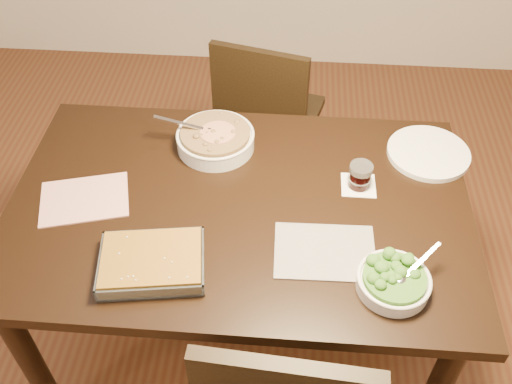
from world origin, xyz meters
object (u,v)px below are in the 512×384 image
(wine_tumbler, at_px, (360,175))
(chair_far, at_px, (266,114))
(dinner_plate, at_px, (428,153))
(broccoli_bowl, at_px, (394,281))
(baking_dish, at_px, (152,262))
(table, at_px, (240,224))
(stew_bowl, at_px, (215,139))

(wine_tumbler, bearing_deg, chair_far, 115.31)
(dinner_plate, bearing_deg, chair_far, 136.59)
(broccoli_bowl, xyz_separation_m, baking_dish, (-0.64, 0.01, -0.00))
(table, height_order, broccoli_bowl, broccoli_bowl)
(baking_dish, height_order, dinner_plate, baking_dish)
(dinner_plate, height_order, chair_far, chair_far)
(broccoli_bowl, bearing_deg, stew_bowl, 135.47)
(broccoli_bowl, height_order, baking_dish, broccoli_bowl)
(broccoli_bowl, bearing_deg, baking_dish, 178.84)
(broccoli_bowl, height_order, chair_far, chair_far)
(wine_tumbler, height_order, dinner_plate, wine_tumbler)
(baking_dish, xyz_separation_m, wine_tumbler, (0.57, 0.37, 0.02))
(baking_dish, xyz_separation_m, dinner_plate, (0.81, 0.53, -0.02))
(dinner_plate, distance_m, chair_far, 0.83)
(baking_dish, bearing_deg, wine_tumbler, 24.18)
(table, height_order, chair_far, chair_far)
(table, bearing_deg, chair_far, 87.58)
(table, relative_size, chair_far, 1.64)
(table, xyz_separation_m, stew_bowl, (-0.10, 0.26, 0.13))
(broccoli_bowl, relative_size, dinner_plate, 0.73)
(baking_dish, bearing_deg, stew_bowl, 69.98)
(table, bearing_deg, broccoli_bowl, -32.19)
(baking_dish, height_order, chair_far, chair_far)
(broccoli_bowl, bearing_deg, table, 147.81)
(stew_bowl, height_order, broccoli_bowl, stew_bowl)
(table, distance_m, stew_bowl, 0.30)
(dinner_plate, bearing_deg, baking_dish, -146.79)
(baking_dish, distance_m, dinner_plate, 0.97)
(wine_tumbler, bearing_deg, dinner_plate, 34.67)
(broccoli_bowl, xyz_separation_m, dinner_plate, (0.17, 0.54, -0.02))
(dinner_plate, bearing_deg, table, -155.85)
(wine_tumbler, bearing_deg, table, -163.78)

